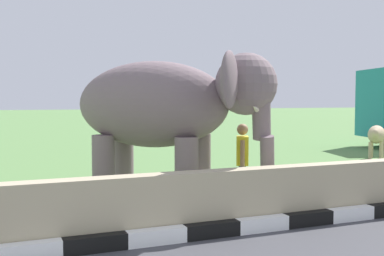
% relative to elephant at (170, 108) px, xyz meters
% --- Properties ---
extents(striped_curb, '(16.20, 0.20, 0.24)m').
position_rel_elephant_xyz_m(striped_curb, '(-2.35, -2.17, -1.87)').
color(striped_curb, white).
rests_on(striped_curb, ground_plane).
extents(barrier_parapet, '(28.00, 0.36, 1.00)m').
position_rel_elephant_xyz_m(barrier_parapet, '(0.00, -1.87, -1.49)').
color(barrier_parapet, tan).
rests_on(barrier_parapet, ground_plane).
extents(elephant, '(3.91, 3.73, 3.01)m').
position_rel_elephant_xyz_m(elephant, '(0.00, 0.00, 0.00)').
color(elephant, slate).
rests_on(elephant, ground_plane).
extents(person_handler, '(0.40, 0.62, 1.66)m').
position_rel_elephant_xyz_m(person_handler, '(1.47, -0.27, -1.06)').
color(person_handler, navy).
rests_on(person_handler, ground_plane).
extents(cow_near, '(1.66, 1.60, 1.23)m').
position_rel_elephant_xyz_m(cow_near, '(9.54, 4.43, -1.12)').
color(cow_near, tan).
rests_on(cow_near, ground_plane).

